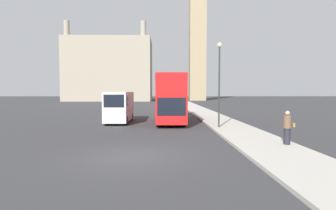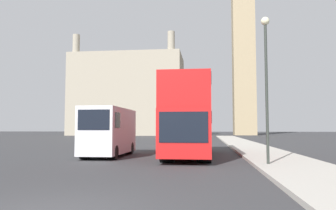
# 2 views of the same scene
# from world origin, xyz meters

# --- Properties ---
(ground_plane) EXTENTS (300.00, 300.00, 0.00)m
(ground_plane) POSITION_xyz_m (0.00, 0.00, 0.00)
(ground_plane) COLOR #333335
(sidewalk_strip) EXTENTS (3.29, 120.00, 0.15)m
(sidewalk_strip) POSITION_xyz_m (6.64, 0.00, 0.07)
(sidewalk_strip) COLOR #ADA89E
(sidewalk_strip) RESTS_ON ground_plane
(clock_tower) EXTENTS (5.54, 5.71, 60.03)m
(clock_tower) POSITION_xyz_m (12.16, 73.52, 30.78)
(clock_tower) COLOR tan
(clock_tower) RESTS_ON ground_plane
(building_block_distant) EXTENTS (25.70, 13.27, 23.01)m
(building_block_distant) POSITION_xyz_m (-15.41, 70.26, 9.47)
(building_block_distant) COLOR #9E937F
(building_block_distant) RESTS_ON ground_plane
(red_double_decker_bus) EXTENTS (2.49, 10.03, 4.29)m
(red_double_decker_bus) POSITION_xyz_m (2.02, 13.31, 2.39)
(red_double_decker_bus) COLOR red
(red_double_decker_bus) RESTS_ON ground_plane
(white_van) EXTENTS (1.98, 5.50, 2.80)m
(white_van) POSITION_xyz_m (-2.63, 12.60, 1.49)
(white_van) COLOR silver
(white_van) RESTS_ON ground_plane
(pedestrian) EXTENTS (0.54, 0.38, 1.70)m
(pedestrian) POSITION_xyz_m (7.70, 1.74, 1.00)
(pedestrian) COLOR #23232D
(pedestrian) RESTS_ON sidewalk_strip
(street_lamp) EXTENTS (0.36, 0.36, 6.32)m
(street_lamp) POSITION_xyz_m (5.59, 8.28, 4.24)
(street_lamp) COLOR #2D332D
(street_lamp) RESTS_ON sidewalk_strip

